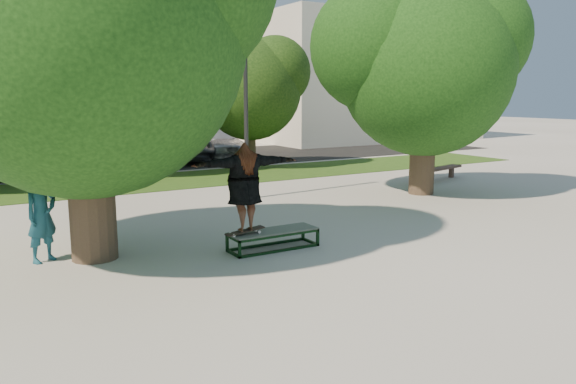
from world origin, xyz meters
TOP-DOWN VIEW (x-y plane):
  - ground at (0.00, 0.00)m, footprint 120.00×120.00m
  - grass_strip at (1.00, 9.50)m, footprint 30.00×4.00m
  - asphalt_strip at (0.00, 16.00)m, footprint 40.00×8.00m
  - tree_left at (-4.29, 1.09)m, footprint 6.96×5.95m
  - tree_right at (5.92, 3.08)m, footprint 6.24×5.33m
  - bg_tree_mid at (-1.08, 12.08)m, footprint 5.76×4.92m
  - bg_tree_right at (4.43, 11.57)m, footprint 5.04×4.31m
  - lamppost at (1.00, 5.00)m, footprint 0.25×0.15m
  - office_building at (-2.00, 31.98)m, footprint 30.00×14.12m
  - side_building at (18.00, 22.00)m, footprint 15.00×10.00m
  - grind_box at (-1.02, -0.13)m, footprint 1.80×0.60m
  - skater_rig at (-1.64, -0.13)m, footprint 2.13×0.78m
  - bystander at (-5.04, 1.30)m, footprint 0.75×0.68m
  - bench at (8.39, 4.71)m, footprint 2.95×1.10m
  - car_dark at (-3.40, 16.26)m, footprint 2.11×4.10m
  - car_grey at (2.45, 15.59)m, footprint 2.74×5.56m
  - car_silver_b at (4.70, 15.53)m, footprint 2.60×5.24m

SIDE VIEW (x-z plane):
  - ground at x=0.00m, z-range 0.00..0.00m
  - asphalt_strip at x=0.00m, z-range 0.00..0.01m
  - grass_strip at x=1.00m, z-range 0.00..0.02m
  - grind_box at x=-1.02m, z-range 0.00..0.38m
  - bench at x=8.39m, z-range 0.15..0.60m
  - car_dark at x=-3.40m, z-range 0.00..1.29m
  - car_silver_b at x=4.70m, z-range 0.00..1.46m
  - car_grey at x=2.45m, z-range 0.00..1.52m
  - bystander at x=-5.04m, z-range 0.00..1.72m
  - skater_rig at x=-1.64m, z-range 0.41..2.18m
  - lamppost at x=1.00m, z-range 0.10..6.21m
  - bg_tree_right at x=4.43m, z-range 0.77..6.21m
  - side_building at x=18.00m, z-range 0.00..8.00m
  - bg_tree_mid at x=-1.08m, z-range 0.90..7.14m
  - tree_right at x=5.92m, z-range 0.84..7.35m
  - tree_left at x=-4.29m, z-range 0.86..7.98m
  - office_building at x=-2.00m, z-range 0.00..16.00m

